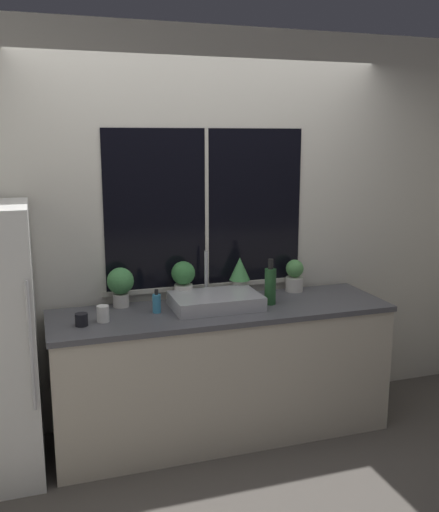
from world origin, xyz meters
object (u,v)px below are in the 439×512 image
object	(u,v)px
sink	(216,301)
bottle_tall	(270,285)
mug_black	(81,320)
mug_white	(103,314)
soap_bottle	(157,303)
potted_plant_far_left	(120,284)
potted_plant_center_right	(240,274)
potted_plant_center_left	(183,279)
potted_plant_far_right	(294,275)

from	to	relation	value
sink	bottle_tall	xyz separation A→B (m)	(0.37, -0.04, 0.08)
sink	mug_black	size ratio (longest dim) A/B	7.57
bottle_tall	mug_white	size ratio (longest dim) A/B	3.07
mug_white	soap_bottle	bearing A→B (deg)	13.44
potted_plant_far_left	potted_plant_center_right	bearing A→B (deg)	0.00
sink	potted_plant_center_left	bearing A→B (deg)	127.32
potted_plant_center_left	mug_black	size ratio (longest dim) A/B	3.65
potted_plant_far_left	potted_plant_far_right	bearing A→B (deg)	0.00
sink	bottle_tall	world-z (taller)	sink
potted_plant_far_right	soap_bottle	size ratio (longest dim) A/B	1.52
potted_plant_far_left	soap_bottle	xyz separation A→B (m)	(0.20, -0.20, -0.09)
potted_plant_far_left	potted_plant_center_right	size ratio (longest dim) A/B	0.95
potted_plant_center_right	soap_bottle	bearing A→B (deg)	-162.42
potted_plant_far_right	sink	bearing A→B (deg)	-162.29
soap_bottle	mug_black	bearing A→B (deg)	-166.11
potted_plant_center_right	mug_white	bearing A→B (deg)	-163.87
potted_plant_far_left	potted_plant_center_left	size ratio (longest dim) A/B	0.95
soap_bottle	potted_plant_center_right	bearing A→B (deg)	17.58
potted_plant_center_right	potted_plant_far_left	bearing A→B (deg)	180.00
potted_plant_center_left	soap_bottle	bearing A→B (deg)	-138.61
sink	potted_plant_far_left	bearing A→B (deg)	160.07
sink	potted_plant_center_right	bearing A→B (deg)	41.03
potted_plant_center_left	mug_white	size ratio (longest dim) A/B	2.74
potted_plant_center_left	soap_bottle	world-z (taller)	potted_plant_center_left
potted_plant_far_left	mug_black	world-z (taller)	potted_plant_far_left
sink	bottle_tall	bearing A→B (deg)	-5.47
mug_black	potted_plant_far_left	bearing A→B (deg)	48.60
potted_plant_center_left	potted_plant_far_right	bearing A→B (deg)	0.00
sink	potted_plant_far_left	distance (m)	0.63
potted_plant_center_right	potted_plant_center_left	bearing A→B (deg)	180.00
potted_plant_far_left	potted_plant_center_right	xyz separation A→B (m)	(0.83, 0.00, 0.00)
potted_plant_far_left	mug_white	world-z (taller)	potted_plant_far_left
soap_bottle	mug_black	distance (m)	0.49
sink	soap_bottle	world-z (taller)	sink
sink	mug_white	bearing A→B (deg)	-174.48
sink	potted_plant_far_left	xyz separation A→B (m)	(-0.59, 0.21, 0.11)
potted_plant_center_right	mug_black	distance (m)	1.16
sink	potted_plant_center_right	xyz separation A→B (m)	(0.24, 0.21, 0.11)
potted_plant_far_left	bottle_tall	world-z (taller)	bottle_tall
mug_white	mug_black	world-z (taller)	mug_white
sink	potted_plant_center_right	distance (m)	0.34
potted_plant_center_right	mug_white	distance (m)	1.03
potted_plant_far_left	potted_plant_center_right	distance (m)	0.83
potted_plant_center_left	bottle_tall	size ratio (longest dim) A/B	0.89
potted_plant_center_right	mug_white	xyz separation A→B (m)	(-0.98, -0.28, -0.11)
mug_white	potted_plant_far_right	bearing A→B (deg)	11.44
potted_plant_far_right	bottle_tall	xyz separation A→B (m)	(-0.29, -0.25, 0.01)
potted_plant_far_right	mug_white	size ratio (longest dim) A/B	2.30
mug_white	mug_black	bearing A→B (deg)	-164.94
potted_plant_center_right	mug_black	world-z (taller)	potted_plant_center_right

